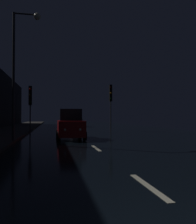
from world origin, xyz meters
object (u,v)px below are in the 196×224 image
object	(u,v)px
car_approaching_headlights	(70,125)
car_distant_taillights	(76,121)
traffic_light_far_right	(111,97)
traffic_light_far_left	(30,99)
streetlamp_overhead	(21,57)

from	to	relation	value
car_approaching_headlights	car_distant_taillights	world-z (taller)	car_approaching_headlights
traffic_light_far_right	traffic_light_far_left	bearing A→B (deg)	-74.83
traffic_light_far_right	streetlamp_overhead	bearing A→B (deg)	-34.92
traffic_light_far_right	streetlamp_overhead	world-z (taller)	streetlamp_overhead
traffic_light_far_left	car_approaching_headlights	distance (m)	8.08
car_approaching_headlights	car_distant_taillights	xyz separation A→B (m)	(2.47, 20.54, -0.06)
car_approaching_headlights	traffic_light_far_left	bearing A→B (deg)	-153.59
streetlamp_overhead	car_approaching_headlights	size ratio (longest dim) A/B	1.90
traffic_light_far_right	car_distant_taillights	distance (m)	12.30
traffic_light_far_left	car_distant_taillights	bearing A→B (deg)	157.44
car_approaching_headlights	car_distant_taillights	distance (m)	20.69
streetlamp_overhead	car_distant_taillights	xyz separation A→B (m)	(5.69, 22.77, -4.36)
car_distant_taillights	streetlamp_overhead	bearing A→B (deg)	165.97
traffic_light_far_left	car_approaching_headlights	xyz separation A→B (m)	(3.44, -6.92, -2.36)
traffic_light_far_left	traffic_light_far_right	distance (m)	8.93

